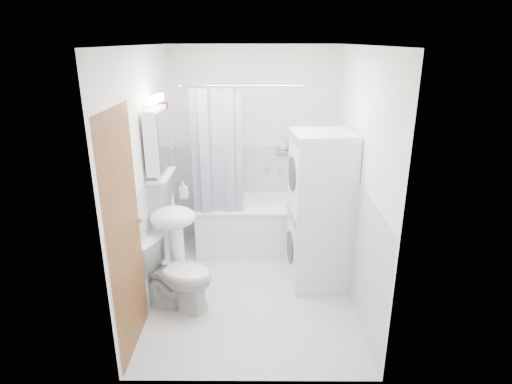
{
  "coord_description": "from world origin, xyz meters",
  "views": [
    {
      "loc": [
        0.05,
        -3.88,
        2.45
      ],
      "look_at": [
        0.03,
        0.15,
        1.01
      ],
      "focal_mm": 30.0,
      "sensor_mm": 36.0,
      "label": 1
    }
  ],
  "objects_px": {
    "bathtub": "(264,223)",
    "sink": "(174,231)",
    "toilet": "(176,274)",
    "washer_dryer": "(320,211)"
  },
  "relations": [
    {
      "from": "washer_dryer",
      "to": "bathtub",
      "type": "bearing_deg",
      "value": 119.95
    },
    {
      "from": "bathtub",
      "to": "washer_dryer",
      "type": "distance_m",
      "value": 1.07
    },
    {
      "from": "toilet",
      "to": "washer_dryer",
      "type": "bearing_deg",
      "value": -55.37
    },
    {
      "from": "sink",
      "to": "washer_dryer",
      "type": "height_order",
      "value": "washer_dryer"
    },
    {
      "from": "sink",
      "to": "toilet",
      "type": "distance_m",
      "value": 0.41
    },
    {
      "from": "bathtub",
      "to": "sink",
      "type": "distance_m",
      "value": 1.41
    },
    {
      "from": "bathtub",
      "to": "toilet",
      "type": "bearing_deg",
      "value": -123.8
    },
    {
      "from": "bathtub",
      "to": "sink",
      "type": "xyz_separation_m",
      "value": [
        -0.87,
        -1.04,
        0.37
      ]
    },
    {
      "from": "bathtub",
      "to": "washer_dryer",
      "type": "bearing_deg",
      "value": -54.7
    },
    {
      "from": "sink",
      "to": "toilet",
      "type": "xyz_separation_m",
      "value": [
        0.03,
        -0.21,
        -0.35
      ]
    }
  ]
}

